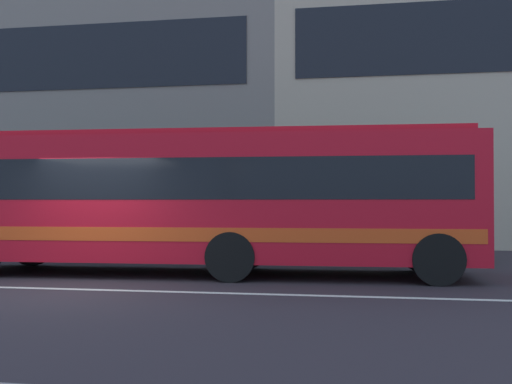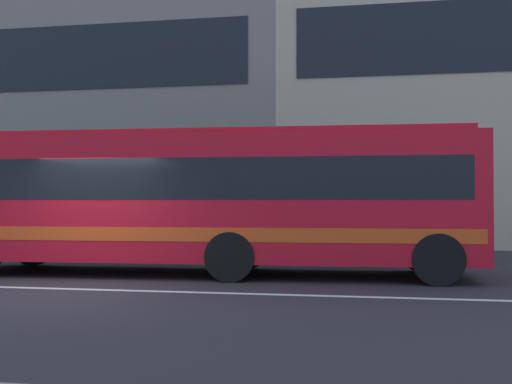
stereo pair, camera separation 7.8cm
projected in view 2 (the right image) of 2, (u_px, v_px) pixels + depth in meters
ground_plane at (66, 289)px, 10.86m from camera, size 160.00×160.00×0.00m
lane_centre_line at (66, 289)px, 10.86m from camera, size 60.00×0.16×0.01m
hedge_row_far at (159, 243)px, 17.44m from camera, size 17.97×1.10×0.78m
apartment_block_left at (29, 108)px, 27.83m from camera, size 24.80×10.12×12.00m
transit_bus at (208, 196)px, 13.11m from camera, size 11.56×3.04×3.11m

